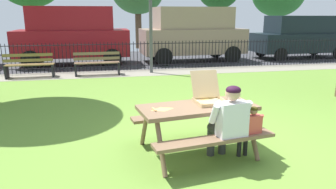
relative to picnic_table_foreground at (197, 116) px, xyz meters
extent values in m
cube|color=olive|center=(0.53, 2.13, -0.61)|extent=(28.00, 11.54, 0.02)
cube|color=gray|center=(0.53, 7.20, -0.60)|extent=(28.00, 1.40, 0.01)
cube|color=#38383D|center=(0.53, 11.14, -0.60)|extent=(28.00, 6.48, 0.01)
cube|color=brown|center=(0.00, 0.00, 0.14)|extent=(1.89, 1.01, 0.06)
cube|color=brown|center=(0.09, -0.59, -0.16)|extent=(1.82, 0.54, 0.05)
cube|color=brown|center=(-0.09, 0.59, -0.16)|extent=(1.82, 0.54, 0.05)
cylinder|color=brown|center=(-0.67, -0.52, -0.24)|extent=(0.13, 0.44, 0.74)
cylinder|color=brown|center=(-0.79, 0.30, -0.24)|extent=(0.13, 0.44, 0.74)
cylinder|color=brown|center=(0.79, -0.30, -0.24)|extent=(0.13, 0.44, 0.74)
cylinder|color=brown|center=(0.67, 0.52, -0.24)|extent=(0.13, 0.44, 0.74)
cube|color=tan|center=(0.24, 0.10, 0.18)|extent=(0.48, 0.48, 0.01)
cube|color=silver|center=(0.24, 0.10, 0.19)|extent=(0.44, 0.44, 0.00)
cube|color=tan|center=(0.25, -0.12, 0.21)|extent=(0.46, 0.04, 0.04)
cube|color=tan|center=(0.22, 0.32, 0.21)|extent=(0.46, 0.04, 0.04)
cube|color=tan|center=(0.01, 0.09, 0.21)|extent=(0.04, 0.46, 0.04)
cube|color=tan|center=(0.46, 0.11, 0.21)|extent=(0.04, 0.46, 0.04)
cube|color=tan|center=(0.22, 0.34, 0.44)|extent=(0.47, 0.23, 0.42)
cylinder|color=tan|center=(0.24, 0.10, 0.19)|extent=(0.39, 0.39, 0.01)
cylinder|color=#F9D36F|center=(0.24, 0.10, 0.20)|extent=(0.36, 0.36, 0.00)
pyramid|color=#F1D25E|center=(-0.57, -0.08, 0.18)|extent=(0.27, 0.18, 0.01)
cube|color=tan|center=(-0.69, -0.10, 0.18)|extent=(0.05, 0.17, 0.02)
cylinder|color=#343434|center=(0.18, -0.16, -0.38)|extent=(0.12, 0.12, 0.44)
cylinder|color=#343434|center=(0.21, -0.36, -0.13)|extent=(0.21, 0.44, 0.15)
cylinder|color=#343434|center=(0.38, -0.13, -0.38)|extent=(0.12, 0.12, 0.44)
cylinder|color=#343434|center=(0.41, -0.33, -0.13)|extent=(0.21, 0.44, 0.15)
cube|color=silver|center=(0.34, -0.56, 0.10)|extent=(0.45, 0.28, 0.52)
cylinder|color=silver|center=(0.08, -0.54, 0.21)|extent=(0.12, 0.22, 0.31)
cylinder|color=silver|center=(0.59, -0.47, 0.21)|extent=(0.12, 0.22, 0.31)
sphere|color=tan|center=(0.34, -0.54, 0.48)|extent=(0.21, 0.21, 0.21)
ellipsoid|color=black|center=(0.34, -0.55, 0.53)|extent=(0.21, 0.20, 0.12)
cylinder|color=black|center=(0.60, -0.28, -0.38)|extent=(0.07, 0.07, 0.44)
cylinder|color=black|center=(0.61, -0.40, -0.14)|extent=(0.12, 0.24, 0.08)
cylinder|color=black|center=(0.71, -0.27, -0.38)|extent=(0.07, 0.07, 0.44)
cylinder|color=black|center=(0.73, -0.38, -0.14)|extent=(0.12, 0.24, 0.08)
cube|color=#CC4C3F|center=(0.69, -0.51, -0.01)|extent=(0.25, 0.16, 0.29)
cylinder|color=#CC4C3F|center=(0.54, -0.50, 0.05)|extent=(0.07, 0.12, 0.17)
cylinder|color=#CC4C3F|center=(0.83, -0.46, 0.05)|extent=(0.07, 0.12, 0.17)
sphere|color=#8C6647|center=(0.69, -0.49, 0.20)|extent=(0.12, 0.12, 0.12)
ellipsoid|color=#35310B|center=(0.69, -0.50, 0.23)|extent=(0.12, 0.11, 0.07)
cylinder|color=black|center=(0.53, 7.90, 0.43)|extent=(23.06, 0.03, 0.03)
cylinder|color=black|center=(0.53, 7.90, -0.43)|extent=(23.06, 0.03, 0.03)
cylinder|color=black|center=(-5.02, 7.90, -0.04)|extent=(0.02, 0.02, 1.11)
cylinder|color=black|center=(-4.88, 7.90, -0.04)|extent=(0.02, 0.02, 1.11)
cylinder|color=black|center=(-4.74, 7.90, -0.04)|extent=(0.02, 0.02, 1.11)
cylinder|color=black|center=(-4.60, 7.90, -0.04)|extent=(0.02, 0.02, 1.11)
cylinder|color=black|center=(-4.46, 7.90, -0.04)|extent=(0.02, 0.02, 1.11)
cylinder|color=black|center=(-4.32, 7.90, -0.04)|extent=(0.02, 0.02, 1.11)
cylinder|color=black|center=(-4.17, 7.90, -0.04)|extent=(0.02, 0.02, 1.11)
cylinder|color=black|center=(-4.03, 7.90, -0.04)|extent=(0.02, 0.02, 1.11)
cylinder|color=black|center=(-3.89, 7.90, -0.04)|extent=(0.02, 0.02, 1.11)
cylinder|color=black|center=(-3.75, 7.90, -0.04)|extent=(0.02, 0.02, 1.11)
cylinder|color=black|center=(-3.61, 7.90, -0.04)|extent=(0.02, 0.02, 1.11)
cylinder|color=black|center=(-3.47, 7.90, -0.04)|extent=(0.02, 0.02, 1.11)
cylinder|color=black|center=(-3.33, 7.90, -0.04)|extent=(0.02, 0.02, 1.11)
cylinder|color=black|center=(-3.19, 7.90, -0.04)|extent=(0.02, 0.02, 1.11)
cylinder|color=black|center=(-3.05, 7.90, -0.04)|extent=(0.02, 0.02, 1.11)
cylinder|color=black|center=(-2.91, 7.90, -0.04)|extent=(0.02, 0.02, 1.11)
cylinder|color=black|center=(-2.77, 7.90, -0.04)|extent=(0.02, 0.02, 1.11)
cylinder|color=black|center=(-2.63, 7.90, -0.04)|extent=(0.02, 0.02, 1.11)
cylinder|color=black|center=(-2.49, 7.90, -0.04)|extent=(0.02, 0.02, 1.11)
cylinder|color=black|center=(-2.35, 7.90, -0.04)|extent=(0.02, 0.02, 1.11)
cylinder|color=black|center=(-2.21, 7.90, -0.04)|extent=(0.02, 0.02, 1.11)
cylinder|color=black|center=(-2.07, 7.90, -0.04)|extent=(0.02, 0.02, 1.11)
cylinder|color=black|center=(-1.93, 7.90, -0.04)|extent=(0.02, 0.02, 1.11)
cylinder|color=black|center=(-1.78, 7.90, -0.04)|extent=(0.02, 0.02, 1.11)
cylinder|color=black|center=(-1.64, 7.90, -0.04)|extent=(0.02, 0.02, 1.11)
cylinder|color=black|center=(-1.50, 7.90, -0.04)|extent=(0.02, 0.02, 1.11)
cylinder|color=black|center=(-1.36, 7.90, -0.04)|extent=(0.02, 0.02, 1.11)
cylinder|color=black|center=(-1.22, 7.90, -0.04)|extent=(0.02, 0.02, 1.11)
cylinder|color=black|center=(-1.08, 7.90, -0.04)|extent=(0.02, 0.02, 1.11)
cylinder|color=black|center=(-0.94, 7.90, -0.04)|extent=(0.02, 0.02, 1.11)
cylinder|color=black|center=(-0.80, 7.90, -0.04)|extent=(0.02, 0.02, 1.11)
cylinder|color=black|center=(-0.66, 7.90, -0.04)|extent=(0.02, 0.02, 1.11)
cylinder|color=black|center=(-0.52, 7.90, -0.04)|extent=(0.02, 0.02, 1.11)
cylinder|color=black|center=(-0.38, 7.90, -0.04)|extent=(0.02, 0.02, 1.11)
cylinder|color=black|center=(-0.24, 7.90, -0.04)|extent=(0.02, 0.02, 1.11)
cylinder|color=black|center=(-0.10, 7.90, -0.04)|extent=(0.02, 0.02, 1.11)
cylinder|color=black|center=(0.04, 7.90, -0.04)|extent=(0.02, 0.02, 1.11)
cylinder|color=black|center=(0.18, 7.90, -0.04)|extent=(0.02, 0.02, 1.11)
cylinder|color=black|center=(0.32, 7.90, -0.04)|extent=(0.02, 0.02, 1.11)
cylinder|color=black|center=(0.46, 7.90, -0.04)|extent=(0.02, 0.02, 1.11)
cylinder|color=black|center=(0.61, 7.90, -0.04)|extent=(0.02, 0.02, 1.11)
cylinder|color=black|center=(0.75, 7.90, -0.04)|extent=(0.02, 0.02, 1.11)
cylinder|color=black|center=(0.89, 7.90, -0.04)|extent=(0.02, 0.02, 1.11)
cylinder|color=black|center=(1.03, 7.90, -0.04)|extent=(0.02, 0.02, 1.11)
cylinder|color=black|center=(1.17, 7.90, -0.04)|extent=(0.02, 0.02, 1.11)
cylinder|color=black|center=(1.31, 7.90, -0.04)|extent=(0.02, 0.02, 1.11)
cylinder|color=black|center=(1.45, 7.90, -0.04)|extent=(0.02, 0.02, 1.11)
cylinder|color=black|center=(1.59, 7.90, -0.04)|extent=(0.02, 0.02, 1.11)
cylinder|color=black|center=(1.73, 7.90, -0.04)|extent=(0.02, 0.02, 1.11)
cylinder|color=black|center=(1.87, 7.90, -0.04)|extent=(0.02, 0.02, 1.11)
cylinder|color=black|center=(2.01, 7.90, -0.04)|extent=(0.02, 0.02, 1.11)
cylinder|color=black|center=(2.15, 7.90, -0.04)|extent=(0.02, 0.02, 1.11)
cylinder|color=black|center=(2.29, 7.90, -0.04)|extent=(0.02, 0.02, 1.11)
cylinder|color=black|center=(2.43, 7.90, -0.04)|extent=(0.02, 0.02, 1.11)
cylinder|color=black|center=(2.57, 7.90, -0.04)|extent=(0.02, 0.02, 1.11)
cylinder|color=black|center=(2.71, 7.90, -0.04)|extent=(0.02, 0.02, 1.11)
cylinder|color=black|center=(2.85, 7.90, -0.04)|extent=(0.02, 0.02, 1.11)
cylinder|color=black|center=(3.00, 7.90, -0.04)|extent=(0.02, 0.02, 1.11)
cylinder|color=black|center=(3.14, 7.90, -0.04)|extent=(0.02, 0.02, 1.11)
cylinder|color=black|center=(3.28, 7.90, -0.04)|extent=(0.02, 0.02, 1.11)
cylinder|color=black|center=(3.42, 7.90, -0.04)|extent=(0.02, 0.02, 1.11)
cylinder|color=black|center=(3.56, 7.90, -0.04)|extent=(0.02, 0.02, 1.11)
cylinder|color=black|center=(3.70, 7.90, -0.04)|extent=(0.02, 0.02, 1.11)
cylinder|color=black|center=(3.84, 7.90, -0.04)|extent=(0.02, 0.02, 1.11)
cylinder|color=black|center=(3.98, 7.90, -0.04)|extent=(0.02, 0.02, 1.11)
cylinder|color=black|center=(4.12, 7.90, -0.04)|extent=(0.02, 0.02, 1.11)
cylinder|color=black|center=(4.26, 7.90, -0.04)|extent=(0.02, 0.02, 1.11)
cylinder|color=black|center=(4.40, 7.90, -0.04)|extent=(0.02, 0.02, 1.11)
cylinder|color=black|center=(4.54, 7.90, -0.04)|extent=(0.02, 0.02, 1.11)
cylinder|color=black|center=(4.68, 7.90, -0.04)|extent=(0.02, 0.02, 1.11)
cylinder|color=black|center=(4.82, 7.90, -0.04)|extent=(0.02, 0.02, 1.11)
cylinder|color=black|center=(4.96, 7.90, -0.04)|extent=(0.02, 0.02, 1.11)
cylinder|color=black|center=(5.10, 7.90, -0.04)|extent=(0.02, 0.02, 1.11)
cylinder|color=black|center=(5.24, 7.90, -0.04)|extent=(0.02, 0.02, 1.11)
cylinder|color=black|center=(5.39, 7.90, -0.04)|extent=(0.02, 0.02, 1.11)
cylinder|color=black|center=(5.53, 7.90, -0.04)|extent=(0.02, 0.02, 1.11)
cylinder|color=black|center=(5.67, 7.90, -0.04)|extent=(0.02, 0.02, 1.11)
cylinder|color=black|center=(5.81, 7.90, -0.04)|extent=(0.02, 0.02, 1.11)
cylinder|color=black|center=(5.95, 7.90, -0.04)|extent=(0.02, 0.02, 1.11)
cylinder|color=black|center=(6.09, 7.90, -0.04)|extent=(0.02, 0.02, 1.11)
cylinder|color=black|center=(6.23, 7.90, -0.04)|extent=(0.02, 0.02, 1.11)
cylinder|color=black|center=(6.37, 7.90, -0.04)|extent=(0.02, 0.02, 1.11)
cylinder|color=black|center=(6.51, 7.90, -0.04)|extent=(0.02, 0.02, 1.11)
cylinder|color=black|center=(6.65, 7.90, -0.04)|extent=(0.02, 0.02, 1.11)
cylinder|color=black|center=(6.79, 7.90, -0.04)|extent=(0.02, 0.02, 1.11)
cylinder|color=black|center=(6.93, 7.90, -0.04)|extent=(0.02, 0.02, 1.11)
cylinder|color=black|center=(7.07, 7.90, -0.04)|extent=(0.02, 0.02, 1.11)
cylinder|color=black|center=(7.21, 7.90, -0.04)|extent=(0.02, 0.02, 1.11)
cylinder|color=black|center=(7.35, 7.90, -0.04)|extent=(0.02, 0.02, 1.11)
cylinder|color=black|center=(7.49, 7.90, -0.04)|extent=(0.02, 0.02, 1.11)
cylinder|color=black|center=(7.63, 7.90, -0.04)|extent=(0.02, 0.02, 1.11)
cylinder|color=black|center=(7.77, 7.90, -0.04)|extent=(0.02, 0.02, 1.11)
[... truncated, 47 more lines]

